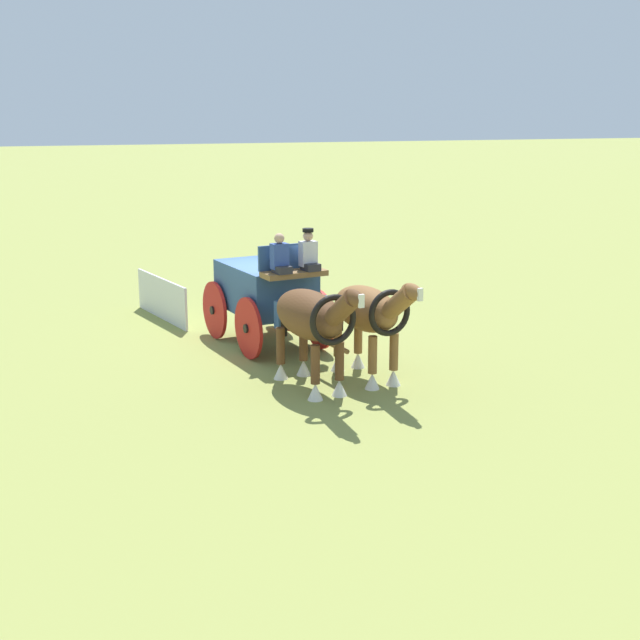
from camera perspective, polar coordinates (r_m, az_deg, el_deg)
name	(u,v)px	position (r m, az deg, el deg)	size (l,w,h in m)	color
ground_plane	(266,343)	(21.00, -3.50, -1.49)	(220.00, 220.00, 0.00)	olive
show_wagon	(268,291)	(20.56, -3.37, 1.90)	(5.65, 2.42, 2.90)	#2D4C7A
draft_horse_near	(369,313)	(17.85, 3.20, 0.44)	(3.04, 1.25, 2.29)	brown
draft_horse_off	(312,319)	(17.23, -0.51, 0.08)	(3.20, 1.33, 2.32)	brown
sponsor_banner	(162,298)	(23.58, -10.19, 1.39)	(3.20, 0.06, 1.10)	silver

